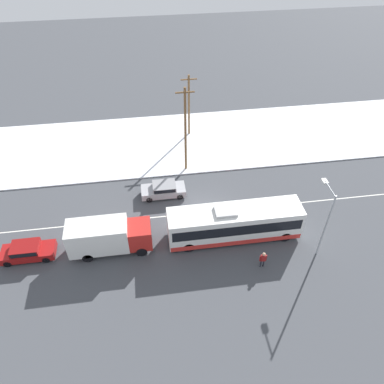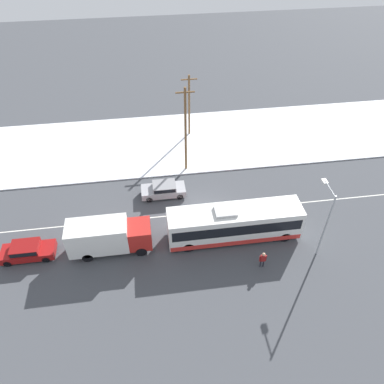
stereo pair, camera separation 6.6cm
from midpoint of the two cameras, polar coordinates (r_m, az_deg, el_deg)
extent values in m
plane|color=#424449|center=(35.40, 2.24, -3.07)|extent=(120.00, 120.00, 0.00)
cube|color=white|center=(44.56, -0.40, 7.82)|extent=(80.00, 12.25, 0.12)
cube|color=silver|center=(35.40, 2.24, -3.07)|extent=(60.00, 0.12, 0.00)
cube|color=white|center=(32.28, 6.42, -4.68)|extent=(11.42, 2.55, 2.82)
cube|color=black|center=(32.04, 6.47, -4.26)|extent=(10.96, 2.57, 1.07)
cube|color=red|center=(33.12, 6.27, -6.06)|extent=(11.30, 2.57, 0.51)
cube|color=#B2B2B2|center=(31.02, 5.10, -2.91)|extent=(1.80, 1.40, 0.24)
cylinder|color=black|center=(33.58, 13.92, -6.60)|extent=(1.00, 0.28, 1.00)
cylinder|color=black|center=(34.99, 12.75, -3.87)|extent=(1.00, 0.28, 1.00)
cylinder|color=black|center=(31.83, -0.56, -8.40)|extent=(1.00, 0.28, 1.00)
cylinder|color=black|center=(33.32, -1.09, -5.43)|extent=(1.00, 0.28, 1.00)
cube|color=silver|center=(31.89, -14.20, -6.56)|extent=(4.93, 2.30, 2.55)
cube|color=red|center=(31.76, -8.00, -6.38)|extent=(1.90, 2.18, 1.99)
cube|color=black|center=(31.44, -6.37, -5.75)|extent=(0.06, 1.95, 0.88)
cylinder|color=black|center=(31.88, -7.75, -8.99)|extent=(0.90, 0.26, 0.90)
cylinder|color=black|center=(33.22, -7.90, -6.28)|extent=(0.90, 0.26, 0.90)
cylinder|color=black|center=(32.37, -15.64, -9.59)|extent=(0.90, 0.26, 0.90)
cylinder|color=black|center=(33.69, -15.42, -6.90)|extent=(0.90, 0.26, 0.90)
cube|color=#9E9EA3|center=(36.84, -4.44, 0.19)|extent=(4.29, 1.80, 0.69)
cube|color=gray|center=(36.46, -4.32, 0.89)|extent=(2.23, 1.66, 0.48)
cube|color=black|center=(36.45, -4.32, 0.91)|extent=(2.05, 1.69, 0.38)
cylinder|color=black|center=(36.41, -6.58, -1.13)|extent=(0.64, 0.22, 0.64)
cylinder|color=black|center=(37.59, -6.71, 0.49)|extent=(0.64, 0.22, 0.64)
cylinder|color=black|center=(36.50, -1.90, -0.69)|extent=(0.64, 0.22, 0.64)
cylinder|color=black|center=(37.67, -2.18, 0.92)|extent=(0.64, 0.22, 0.64)
cube|color=maroon|center=(34.24, -23.70, -8.40)|extent=(4.34, 1.80, 0.66)
cube|color=maroon|center=(33.86, -24.14, -7.76)|extent=(2.26, 1.66, 0.52)
cube|color=black|center=(33.86, -24.15, -7.75)|extent=(2.08, 1.69, 0.41)
cylinder|color=black|center=(33.49, -21.39, -9.55)|extent=(0.64, 0.22, 0.64)
cylinder|color=black|center=(34.49, -21.03, -7.52)|extent=(0.64, 0.22, 0.64)
cylinder|color=black|center=(34.45, -26.33, -9.76)|extent=(0.64, 0.22, 0.64)
cylinder|color=black|center=(35.42, -25.81, -7.79)|extent=(0.64, 0.22, 0.64)
cylinder|color=#23232D|center=(31.41, 10.37, -10.66)|extent=(0.12, 0.12, 0.77)
cylinder|color=#23232D|center=(31.47, 10.79, -10.60)|extent=(0.12, 0.12, 0.77)
cube|color=maroon|center=(30.89, 10.74, -9.83)|extent=(0.40, 0.22, 0.64)
sphere|color=tan|center=(30.54, 10.85, -9.30)|extent=(0.27, 0.27, 0.27)
cylinder|color=maroon|center=(30.85, 10.28, -9.94)|extent=(0.10, 0.10, 0.61)
cylinder|color=maroon|center=(30.98, 11.19, -9.80)|extent=(0.10, 0.10, 0.61)
cylinder|color=#9EA3A8|center=(31.38, 19.61, -5.00)|extent=(0.14, 0.14, 6.58)
cylinder|color=#9EA3A8|center=(29.91, 20.25, 0.46)|extent=(0.10, 1.92, 0.10)
cube|color=silver|center=(30.59, 19.52, 1.54)|extent=(0.36, 0.60, 0.16)
cylinder|color=brown|center=(37.55, -1.06, 9.18)|extent=(0.24, 0.24, 9.45)
cube|color=brown|center=(35.45, -1.14, 14.95)|extent=(1.80, 0.12, 0.12)
cylinder|color=brown|center=(43.93, -0.52, 12.94)|extent=(0.24, 0.24, 7.51)
cube|color=brown|center=(42.46, -0.55, 16.79)|extent=(1.80, 0.12, 0.12)
camera|label=1|loc=(0.03, -90.05, -0.05)|focal=35.00mm
camera|label=2|loc=(0.03, 89.95, 0.05)|focal=35.00mm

